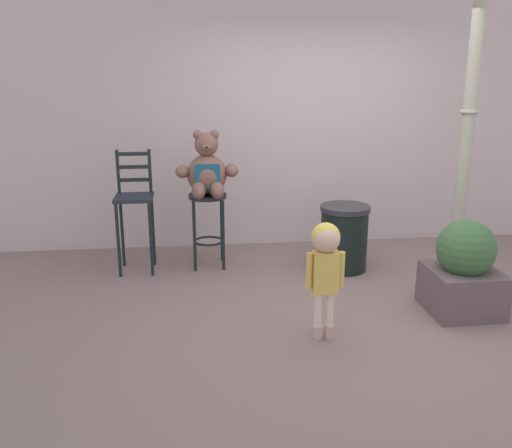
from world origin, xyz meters
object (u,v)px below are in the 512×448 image
(child_walking, at_px, (326,256))
(lamppost, at_px, (464,165))
(bar_stool_with_teddy, at_px, (208,215))
(planter_with_shrub, at_px, (464,270))
(bar_chair_empty, at_px, (135,205))
(trash_bin, at_px, (344,238))
(teddy_bear, at_px, (207,172))

(child_walking, height_order, lamppost, lamppost)
(bar_stool_with_teddy, height_order, planter_with_shrub, planter_with_shrub)
(bar_stool_with_teddy, xyz_separation_m, bar_chair_empty, (-0.72, -0.04, 0.14))
(bar_chair_empty, bearing_deg, lamppost, -6.69)
(bar_stool_with_teddy, bearing_deg, trash_bin, -10.69)
(trash_bin, bearing_deg, child_walking, -110.64)
(child_walking, height_order, bar_chair_empty, bar_chair_empty)
(child_walking, bearing_deg, lamppost, 8.91)
(trash_bin, bearing_deg, teddy_bear, 170.65)
(bar_stool_with_teddy, distance_m, planter_with_shrub, 2.49)
(bar_stool_with_teddy, height_order, lamppost, lamppost)
(lamppost, xyz_separation_m, planter_with_shrub, (-0.39, -0.94, -0.72))
(trash_bin, bearing_deg, lamppost, -7.90)
(teddy_bear, height_order, child_walking, teddy_bear)
(planter_with_shrub, bearing_deg, teddy_bear, 147.52)
(bar_stool_with_teddy, relative_size, lamppost, 0.28)
(teddy_bear, bearing_deg, lamppost, -8.70)
(bar_stool_with_teddy, xyz_separation_m, child_walking, (0.81, -1.70, 0.12))
(teddy_bear, relative_size, bar_chair_empty, 0.53)
(bar_stool_with_teddy, bearing_deg, teddy_bear, -90.00)
(bar_stool_with_teddy, xyz_separation_m, teddy_bear, (-0.00, -0.03, 0.45))
(trash_bin, xyz_separation_m, planter_with_shrub, (0.72, -1.10, 0.03))
(teddy_bear, relative_size, planter_with_shrub, 0.80)
(lamppost, height_order, planter_with_shrub, lamppost)
(trash_bin, height_order, planter_with_shrub, planter_with_shrub)
(bar_stool_with_teddy, xyz_separation_m, lamppost, (2.47, -0.41, 0.54))
(teddy_bear, xyz_separation_m, planter_with_shrub, (2.08, -1.32, -0.63))
(bar_stool_with_teddy, height_order, trash_bin, bar_stool_with_teddy)
(teddy_bear, relative_size, lamppost, 0.23)
(child_walking, relative_size, trash_bin, 1.36)
(planter_with_shrub, bearing_deg, bar_stool_with_teddy, 146.89)
(trash_bin, relative_size, lamppost, 0.24)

